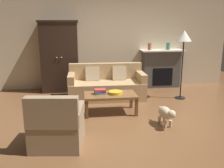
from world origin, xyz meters
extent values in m
plane|color=brown|center=(0.00, 0.00, 0.00)|extent=(9.60, 9.60, 0.00)
cube|color=beige|center=(0.00, 2.55, 1.40)|extent=(7.20, 0.10, 2.80)
cube|color=#4C4947|center=(1.55, 2.30, 0.54)|extent=(1.10, 0.36, 1.08)
cube|color=black|center=(1.55, 2.12, 0.34)|extent=(0.60, 0.01, 0.52)
cube|color=white|center=(1.55, 2.28, 1.10)|extent=(1.26, 0.48, 0.04)
cube|color=black|center=(-1.40, 2.22, 0.95)|extent=(1.00, 0.52, 1.90)
cube|color=black|center=(-1.40, 2.22, 1.93)|extent=(1.06, 0.55, 0.06)
sphere|color=#ADAFB5|center=(-1.46, 1.95, 0.99)|extent=(0.04, 0.04, 0.04)
sphere|color=#ADAFB5|center=(-1.34, 1.95, 0.99)|extent=(0.04, 0.04, 0.04)
cube|color=tan|center=(-0.19, 1.31, 0.22)|extent=(1.92, 0.87, 0.44)
cube|color=tan|center=(-0.19, 1.65, 0.65)|extent=(1.90, 0.21, 0.42)
cube|color=tan|center=(-1.07, 1.32, 0.55)|extent=(0.17, 0.80, 0.22)
cube|color=tan|center=(0.69, 1.29, 0.55)|extent=(0.17, 0.80, 0.22)
cube|color=tan|center=(-0.54, 1.52, 0.61)|extent=(0.36, 0.19, 0.37)
cube|color=tan|center=(0.16, 1.50, 0.61)|extent=(0.36, 0.19, 0.37)
cube|color=brown|center=(-0.23, 0.26, 0.39)|extent=(1.10, 0.60, 0.05)
cube|color=brown|center=(-0.74, 0.00, 0.18)|extent=(0.06, 0.06, 0.37)
cube|color=brown|center=(0.28, 0.00, 0.18)|extent=(0.06, 0.06, 0.37)
cube|color=brown|center=(-0.74, 0.52, 0.18)|extent=(0.06, 0.06, 0.37)
cube|color=brown|center=(0.28, 0.52, 0.18)|extent=(0.06, 0.06, 0.37)
cylinder|color=gold|center=(-0.12, 0.26, 0.45)|extent=(0.30, 0.30, 0.06)
cube|color=gray|center=(-0.45, 0.29, 0.44)|extent=(0.24, 0.18, 0.03)
cube|color=#38569E|center=(-0.45, 0.29, 0.47)|extent=(0.25, 0.19, 0.03)
cube|color=#B73833|center=(-0.45, 0.29, 0.50)|extent=(0.25, 0.18, 0.04)
cylinder|color=#A86042|center=(1.17, 2.28, 1.22)|extent=(0.11, 0.11, 0.20)
cylinder|color=slate|center=(1.73, 2.28, 1.23)|extent=(0.12, 0.12, 0.21)
cube|color=#997F60|center=(-1.23, -1.04, 0.21)|extent=(0.85, 0.85, 0.42)
cube|color=#997F60|center=(-1.27, -1.35, 0.65)|extent=(0.77, 0.26, 0.46)
cube|color=#997F60|center=(-0.90, -1.08, 0.52)|extent=(0.21, 0.71, 0.20)
cube|color=#997F60|center=(-1.56, -1.00, 0.52)|extent=(0.21, 0.71, 0.20)
cylinder|color=black|center=(1.68, 1.07, 0.01)|extent=(0.26, 0.26, 0.02)
cylinder|color=black|center=(1.68, 1.07, 0.74)|extent=(0.03, 0.03, 1.47)
cone|color=white|center=(1.68, 1.07, 1.58)|extent=(0.36, 0.36, 0.26)
ellipsoid|color=beige|center=(0.70, -0.54, 0.25)|extent=(0.25, 0.42, 0.22)
sphere|color=beige|center=(0.73, -0.78, 0.31)|extent=(0.15, 0.15, 0.15)
cylinder|color=beige|center=(0.77, -0.65, 0.07)|extent=(0.06, 0.06, 0.14)
cylinder|color=beige|center=(0.66, -0.67, 0.07)|extent=(0.06, 0.06, 0.14)
cylinder|color=beige|center=(0.74, -0.42, 0.07)|extent=(0.06, 0.06, 0.14)
cylinder|color=beige|center=(0.63, -0.43, 0.07)|extent=(0.06, 0.06, 0.14)
sphere|color=beige|center=(0.67, -0.31, 0.27)|extent=(0.06, 0.06, 0.06)
camera|label=1|loc=(-0.85, -4.72, 1.88)|focal=39.54mm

